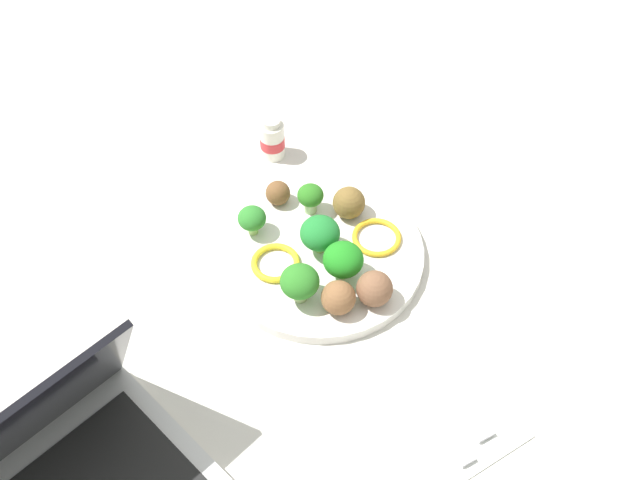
# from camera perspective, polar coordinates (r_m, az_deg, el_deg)

# --- Properties ---
(ground_plane) EXTENTS (4.00, 4.00, 0.00)m
(ground_plane) POSITION_cam_1_polar(r_m,az_deg,el_deg) (1.02, 0.00, -1.30)
(ground_plane) COLOR silver
(plate) EXTENTS (0.28, 0.28, 0.02)m
(plate) POSITION_cam_1_polar(r_m,az_deg,el_deg) (1.01, 0.00, -1.02)
(plate) COLOR white
(plate) RESTS_ON ground_plane
(broccoli_floret_far_rim) EXTENTS (0.05, 0.05, 0.05)m
(broccoli_floret_far_rim) POSITION_cam_1_polar(r_m,az_deg,el_deg) (0.95, 1.77, -1.52)
(broccoli_floret_far_rim) COLOR #A8C07A
(broccoli_floret_far_rim) RESTS_ON plate
(broccoli_floret_front_left) EXTENTS (0.04, 0.04, 0.04)m
(broccoli_floret_front_left) POSITION_cam_1_polar(r_m,az_deg,el_deg) (1.01, -5.19, 1.62)
(broccoli_floret_front_left) COLOR #A3D072
(broccoli_floret_front_left) RESTS_ON plate
(broccoli_floret_front_right) EXTENTS (0.05, 0.05, 0.06)m
(broccoli_floret_front_right) POSITION_cam_1_polar(r_m,az_deg,el_deg) (0.93, -1.55, -3.21)
(broccoli_floret_front_right) COLOR #9EBB73
(broccoli_floret_front_right) RESTS_ON plate
(broccoli_floret_center) EXTENTS (0.04, 0.04, 0.05)m
(broccoli_floret_center) POSITION_cam_1_polar(r_m,az_deg,el_deg) (1.03, -0.73, 3.32)
(broccoli_floret_center) COLOR #9DBE82
(broccoli_floret_center) RESTS_ON plate
(broccoli_floret_mid_left) EXTENTS (0.05, 0.05, 0.06)m
(broccoli_floret_mid_left) POSITION_cam_1_polar(r_m,az_deg,el_deg) (0.98, -0.14, 0.68)
(broccoli_floret_mid_left) COLOR #A6C36C
(broccoli_floret_mid_left) RESTS_ON plate
(meatball_near_rim) EXTENTS (0.05, 0.05, 0.05)m
(meatball_near_rim) POSITION_cam_1_polar(r_m,az_deg,el_deg) (0.94, 4.16, -3.70)
(meatball_near_rim) COLOR brown
(meatball_near_rim) RESTS_ON plate
(meatball_back_left) EXTENTS (0.03, 0.03, 0.03)m
(meatball_back_left) POSITION_cam_1_polar(r_m,az_deg,el_deg) (1.05, -3.29, 3.55)
(meatball_back_left) COLOR brown
(meatball_back_left) RESTS_ON plate
(meatball_back_right) EXTENTS (0.05, 0.05, 0.05)m
(meatball_back_right) POSITION_cam_1_polar(r_m,az_deg,el_deg) (1.03, 2.21, 2.84)
(meatball_back_right) COLOR brown
(meatball_back_right) RESTS_ON plate
(meatball_center) EXTENTS (0.04, 0.04, 0.04)m
(meatball_center) POSITION_cam_1_polar(r_m,az_deg,el_deg) (0.93, 1.41, -4.40)
(meatball_center) COLOR brown
(meatball_center) RESTS_ON plate
(pepper_ring_back_left) EXTENTS (0.08, 0.08, 0.01)m
(pepper_ring_back_left) POSITION_cam_1_polar(r_m,az_deg,el_deg) (0.99, -3.40, -1.74)
(pepper_ring_back_left) COLOR yellow
(pepper_ring_back_left) RESTS_ON plate
(pepper_ring_near_rim) EXTENTS (0.08, 0.08, 0.01)m
(pepper_ring_near_rim) POSITION_cam_1_polar(r_m,az_deg,el_deg) (1.02, 4.32, 0.21)
(pepper_ring_near_rim) COLOR yellow
(pepper_ring_near_rim) RESTS_ON plate
(napkin) EXTENTS (0.17, 0.13, 0.01)m
(napkin) POSITION_cam_1_polar(r_m,az_deg,el_deg) (0.91, 9.35, -12.29)
(napkin) COLOR white
(napkin) RESTS_ON ground_plane
(fork) EXTENTS (0.12, 0.03, 0.01)m
(fork) POSITION_cam_1_polar(r_m,az_deg,el_deg) (0.91, 10.59, -11.95)
(fork) COLOR silver
(fork) RESTS_ON napkin
(knife) EXTENTS (0.15, 0.03, 0.01)m
(knife) POSITION_cam_1_polar(r_m,az_deg,el_deg) (0.89, 8.73, -13.06)
(knife) COLOR white
(knife) RESTS_ON napkin
(yogurt_bottle) EXTENTS (0.04, 0.04, 0.07)m
(yogurt_bottle) POSITION_cam_1_polar(r_m,az_deg,el_deg) (1.14, -3.65, 7.64)
(yogurt_bottle) COLOR white
(yogurt_bottle) RESTS_ON ground_plane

